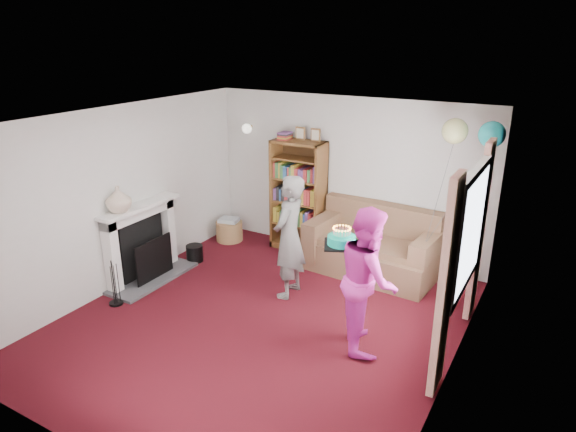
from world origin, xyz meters
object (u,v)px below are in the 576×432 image
Objects in this scene: bookcase at (299,196)px; person_striped at (289,237)px; person_magenta at (368,279)px; birthday_cake at (341,240)px; sofa at (374,248)px.

bookcase is 1.64m from person_striped.
bookcase reaches higher than person_striped.
person_striped reaches higher than person_magenta.
birthday_cake is at bearing -50.50° from bookcase.
bookcase reaches higher than person_magenta.
person_striped is 1.01× the size of person_magenta.
person_striped reaches higher than sofa.
bookcase is at bearing -159.93° from person_striped.
person_striped is (0.67, -1.50, -0.05)m from bookcase.
sofa is at bearing -9.10° from bookcase.
person_striped is at bearing -65.97° from bookcase.
sofa is at bearing -9.34° from person_magenta.
bookcase is 1.21× the size of person_magenta.
person_striped is at bearing 153.85° from birthday_cake.
sofa is 1.54m from person_striped.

